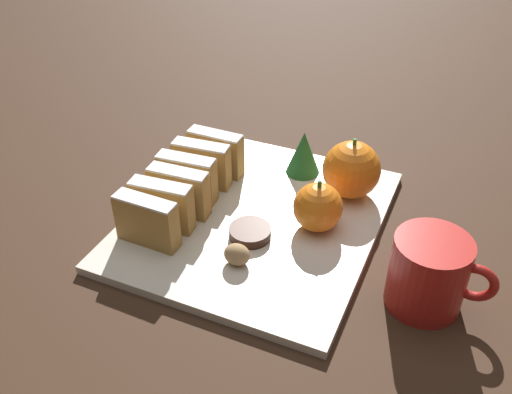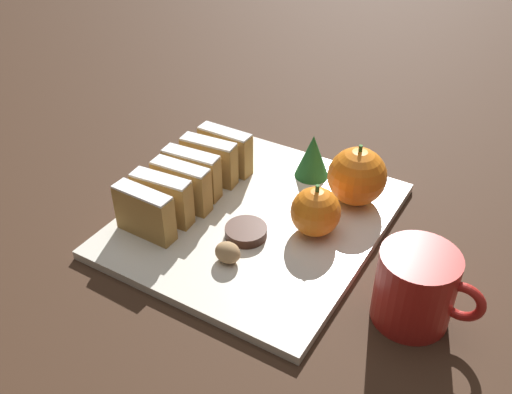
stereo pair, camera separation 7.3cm
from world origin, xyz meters
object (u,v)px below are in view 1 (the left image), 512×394
object	(u,v)px
orange_far	(352,170)
coffee_mug	(429,273)
chocolate_cookie	(250,232)
orange_near	(318,207)
walnut	(237,254)

from	to	relation	value
orange_far	coffee_mug	world-z (taller)	orange_far
chocolate_cookie	orange_far	bearing A→B (deg)	58.04
orange_near	coffee_mug	distance (m)	0.16
walnut	chocolate_cookie	size ratio (longest dim) A/B	0.60
orange_far	chocolate_cookie	world-z (taller)	orange_far
orange_near	chocolate_cookie	world-z (taller)	orange_near
orange_near	coffee_mug	xyz separation A→B (m)	(0.15, -0.06, 0.00)
walnut	coffee_mug	bearing A→B (deg)	9.95
walnut	coffee_mug	size ratio (longest dim) A/B	0.28
orange_near	orange_far	size ratio (longest dim) A/B	0.82
orange_far	chocolate_cookie	size ratio (longest dim) A/B	1.63
chocolate_cookie	orange_near	bearing A→B (deg)	36.60
chocolate_cookie	coffee_mug	size ratio (longest dim) A/B	0.47
orange_far	coffee_mug	size ratio (longest dim) A/B	0.76
chocolate_cookie	coffee_mug	distance (m)	0.22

